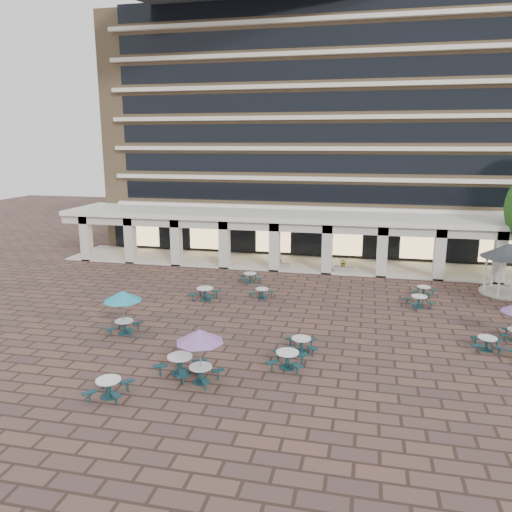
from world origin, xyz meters
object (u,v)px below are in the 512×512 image
object	(u,v)px
picnic_table_0	(109,386)
picnic_table_2	(301,344)
gazebo	(509,256)
planter_right	(343,267)
picnic_table_1	(287,358)
planter_left	(280,264)

from	to	relation	value
picnic_table_0	picnic_table_2	size ratio (longest dim) A/B	1.00
picnic_table_2	gazebo	bearing A→B (deg)	36.95
picnic_table_0	planter_right	size ratio (longest dim) A/B	1.21
picnic_table_2	planter_right	bearing A→B (deg)	76.67
picnic_table_0	planter_right	xyz separation A→B (m)	(8.40, 22.38, -0.01)
picnic_table_0	planter_right	world-z (taller)	planter_right
picnic_table_1	picnic_table_2	bearing A→B (deg)	82.36
picnic_table_1	planter_left	size ratio (longest dim) A/B	1.25
picnic_table_1	planter_left	bearing A→B (deg)	104.51
planter_left	planter_right	bearing A→B (deg)	0.00
planter_right	picnic_table_2	bearing A→B (deg)	-94.47
picnic_table_0	planter_right	bearing A→B (deg)	65.80
picnic_table_0	planter_right	distance (m)	23.90
picnic_table_0	picnic_table_2	distance (m)	9.47
picnic_table_2	gazebo	world-z (taller)	gazebo
picnic_table_1	gazebo	bearing A→B (deg)	52.53
picnic_table_0	gazebo	xyz separation A→B (m)	(19.64, 19.09, 2.17)
gazebo	planter_left	size ratio (longest dim) A/B	2.51
picnic_table_0	gazebo	bearing A→B (deg)	40.55
gazebo	planter_left	distance (m)	16.88
picnic_table_1	planter_right	xyz separation A→B (m)	(1.65, 18.12, -0.03)
picnic_table_0	picnic_table_2	xyz separation A→B (m)	(7.13, 6.23, -0.03)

